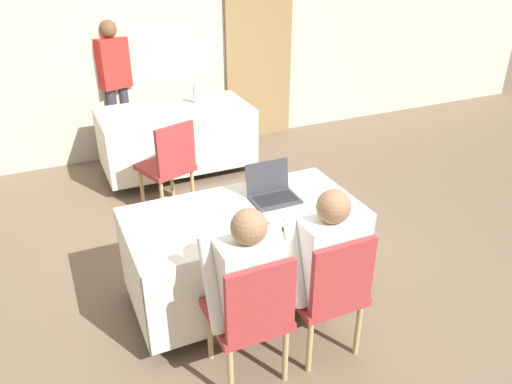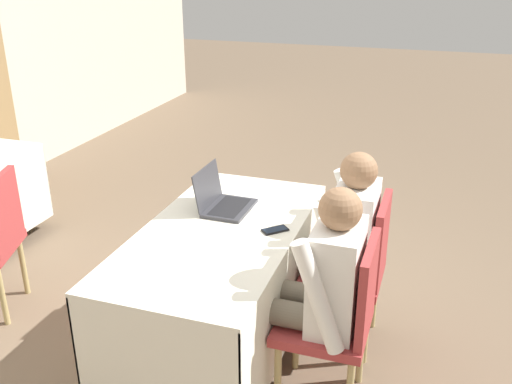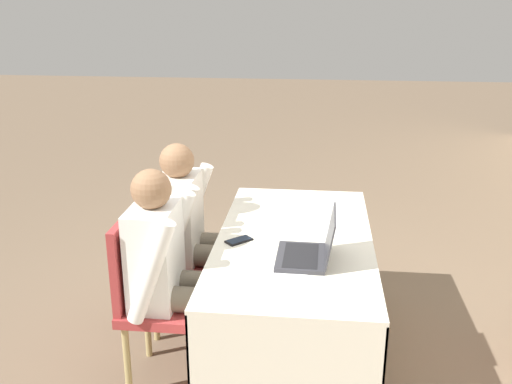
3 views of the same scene
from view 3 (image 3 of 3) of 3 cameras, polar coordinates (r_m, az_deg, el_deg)
The scene contains 11 objects.
ground_plane at distance 3.42m, azimuth 3.60°, elevation -16.04°, with size 24.00×24.00×0.00m, color brown.
conference_table_near at distance 3.14m, azimuth 3.81°, elevation -7.58°, with size 1.62×0.82×0.74m.
laptop at distance 2.80m, azimuth 5.38°, elevation -5.87°, with size 0.34×0.28×0.25m.
cell_phone at distance 3.01m, azimuth -1.73°, elevation -4.86°, with size 0.15×0.15×0.01m.
paper_beside_laptop at distance 2.69m, azimuth 1.80°, elevation -8.02°, with size 0.28×0.34×0.00m.
paper_centre_table at distance 3.60m, azimuth 6.08°, elevation -0.99°, with size 0.32×0.36×0.00m.
paper_left_edge at distance 3.21m, azimuth 7.96°, elevation -3.54°, with size 0.28×0.34×0.00m.
chair_near_left at distance 3.49m, azimuth -7.93°, elevation -5.85°, with size 0.44×0.44×0.91m.
chair_near_right at distance 3.04m, azimuth -10.30°, elevation -9.85°, with size 0.44×0.44×0.91m.
person_checkered_shirt at distance 3.40m, azimuth -6.35°, elevation -3.51°, with size 0.50×0.52×1.17m.
person_white_shirt at distance 2.95m, azimuth -8.53°, elevation -7.29°, with size 0.50×0.52×1.17m.
Camera 3 is at (2.81, 0.11, 1.95)m, focal length 40.00 mm.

